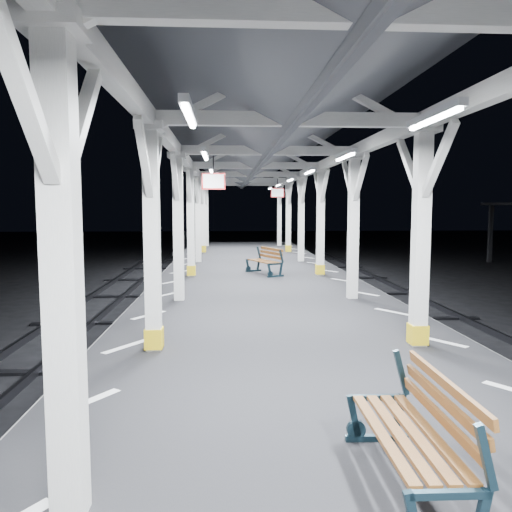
{
  "coord_description": "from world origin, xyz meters",
  "views": [
    {
      "loc": [
        -0.92,
        -5.32,
        3.11
      ],
      "look_at": [
        -0.36,
        3.99,
        2.2
      ],
      "focal_mm": 35.0,
      "sensor_mm": 36.0,
      "label": 1
    }
  ],
  "objects": [
    {
      "name": "platform",
      "position": [
        0.0,
        0.0,
        0.5
      ],
      "size": [
        6.0,
        50.0,
        1.0
      ],
      "primitive_type": "cube",
      "color": "black",
      "rests_on": "ground"
    },
    {
      "name": "canopy",
      "position": [
        0.0,
        -0.02,
        4.56
      ],
      "size": [
        5.4,
        49.0,
        4.65
      ],
      "color": "silver",
      "rests_on": "platform"
    },
    {
      "name": "hazard_stripes_left",
      "position": [
        -2.45,
        0.0,
        1.0
      ],
      "size": [
        1.0,
        48.0,
        0.01
      ],
      "primitive_type": "cube",
      "color": "silver",
      "rests_on": "platform"
    },
    {
      "name": "ground",
      "position": [
        0.0,
        0.0,
        0.0
      ],
      "size": [
        120.0,
        120.0,
        0.0
      ],
      "primitive_type": "plane",
      "color": "black",
      "rests_on": "ground"
    },
    {
      "name": "bench_far",
      "position": [
        0.35,
        10.33,
        1.44
      ],
      "size": [
        1.13,
        1.63,
        0.83
      ],
      "rotation": [
        0.0,
        0.0,
        0.42
      ],
      "color": "black",
      "rests_on": "platform"
    },
    {
      "name": "bench_mid",
      "position": [
        0.51,
        -1.82,
        1.46
      ],
      "size": [
        0.62,
        1.59,
        0.85
      ],
      "rotation": [
        0.0,
        0.0,
        -0.02
      ],
      "color": "black",
      "rests_on": "platform"
    }
  ]
}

